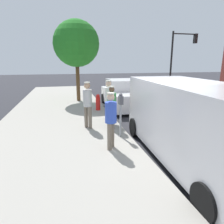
{
  "coord_description": "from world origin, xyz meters",
  "views": [
    {
      "loc": [
        3.16,
        5.49,
        2.69
      ],
      "look_at": [
        1.65,
        -0.79,
        1.05
      ],
      "focal_mm": 31.92,
      "sensor_mm": 36.0,
      "label": 1
    }
  ],
  "objects_px": {
    "parked_van": "(192,120)",
    "traffic_light_corner": "(180,52)",
    "pedestrian_in_gray": "(88,102)",
    "pedestrian_in_green": "(112,105)",
    "fire_hydrant": "(98,102)",
    "pedestrian_in_white": "(109,99)",
    "pedestrian_in_blue": "(111,117)",
    "parking_meter_near": "(121,108)",
    "parked_sedan_behind": "(122,95)",
    "street_tree": "(76,44)"
  },
  "relations": [
    {
      "from": "parking_meter_near",
      "to": "fire_hydrant",
      "type": "bearing_deg",
      "value": -88.59
    },
    {
      "from": "pedestrian_in_blue",
      "to": "street_tree",
      "type": "xyz_separation_m",
      "value": [
        0.38,
        -7.85,
        2.65
      ]
    },
    {
      "from": "pedestrian_in_gray",
      "to": "pedestrian_in_green",
      "type": "xyz_separation_m",
      "value": [
        -0.9,
        0.24,
        -0.1
      ]
    },
    {
      "from": "pedestrian_in_white",
      "to": "pedestrian_in_blue",
      "type": "relative_size",
      "value": 1.06
    },
    {
      "from": "pedestrian_in_blue",
      "to": "parked_sedan_behind",
      "type": "distance_m",
      "value": 6.21
    },
    {
      "from": "parking_meter_near",
      "to": "pedestrian_in_green",
      "type": "distance_m",
      "value": 1.0
    },
    {
      "from": "pedestrian_in_gray",
      "to": "pedestrian_in_blue",
      "type": "bearing_deg",
      "value": 101.64
    },
    {
      "from": "parked_van",
      "to": "parked_sedan_behind",
      "type": "bearing_deg",
      "value": -90.27
    },
    {
      "from": "pedestrian_in_white",
      "to": "parked_sedan_behind",
      "type": "relative_size",
      "value": 0.4
    },
    {
      "from": "street_tree",
      "to": "fire_hydrant",
      "type": "relative_size",
      "value": 5.89
    },
    {
      "from": "pedestrian_in_white",
      "to": "pedestrian_in_gray",
      "type": "height_order",
      "value": "pedestrian_in_gray"
    },
    {
      "from": "fire_hydrant",
      "to": "parked_sedan_behind",
      "type": "bearing_deg",
      "value": -150.29
    },
    {
      "from": "pedestrian_in_white",
      "to": "pedestrian_in_green",
      "type": "distance_m",
      "value": 0.78
    },
    {
      "from": "pedestrian_in_white",
      "to": "parked_van",
      "type": "bearing_deg",
      "value": 113.18
    },
    {
      "from": "traffic_light_corner",
      "to": "fire_hydrant",
      "type": "height_order",
      "value": "traffic_light_corner"
    },
    {
      "from": "pedestrian_in_blue",
      "to": "fire_hydrant",
      "type": "distance_m",
      "value": 4.96
    },
    {
      "from": "parked_van",
      "to": "traffic_light_corner",
      "type": "distance_m",
      "value": 13.88
    },
    {
      "from": "pedestrian_in_green",
      "to": "fire_hydrant",
      "type": "xyz_separation_m",
      "value": [
        0.03,
        -3.06,
        -0.52
      ]
    },
    {
      "from": "parked_van",
      "to": "fire_hydrant",
      "type": "xyz_separation_m",
      "value": [
        1.6,
        -5.85,
        -0.59
      ]
    },
    {
      "from": "pedestrian_in_gray",
      "to": "fire_hydrant",
      "type": "xyz_separation_m",
      "value": [
        -0.87,
        -2.83,
        -0.62
      ]
    },
    {
      "from": "pedestrian_in_white",
      "to": "street_tree",
      "type": "bearing_deg",
      "value": -80.28
    },
    {
      "from": "pedestrian_in_blue",
      "to": "fire_hydrant",
      "type": "xyz_separation_m",
      "value": [
        -0.44,
        -4.91,
        -0.55
      ]
    },
    {
      "from": "pedestrian_in_gray",
      "to": "traffic_light_corner",
      "type": "xyz_separation_m",
      "value": [
        -9.28,
        -8.84,
        2.33
      ]
    },
    {
      "from": "parked_sedan_behind",
      "to": "fire_hydrant",
      "type": "height_order",
      "value": "parked_sedan_behind"
    },
    {
      "from": "pedestrian_in_green",
      "to": "parked_sedan_behind",
      "type": "bearing_deg",
      "value": -111.89
    },
    {
      "from": "parked_van",
      "to": "pedestrian_in_blue",
      "type": "bearing_deg",
      "value": -24.65
    },
    {
      "from": "parked_sedan_behind",
      "to": "street_tree",
      "type": "bearing_deg",
      "value": -39.26
    },
    {
      "from": "fire_hydrant",
      "to": "traffic_light_corner",
      "type": "bearing_deg",
      "value": -144.45
    },
    {
      "from": "pedestrian_in_white",
      "to": "parked_van",
      "type": "distance_m",
      "value": 3.87
    },
    {
      "from": "parked_van",
      "to": "traffic_light_corner",
      "type": "height_order",
      "value": "traffic_light_corner"
    },
    {
      "from": "fire_hydrant",
      "to": "pedestrian_in_gray",
      "type": "bearing_deg",
      "value": 72.89
    },
    {
      "from": "traffic_light_corner",
      "to": "fire_hydrant",
      "type": "distance_m",
      "value": 10.75
    },
    {
      "from": "parked_van",
      "to": "traffic_light_corner",
      "type": "xyz_separation_m",
      "value": [
        -6.81,
        -11.86,
        2.36
      ]
    },
    {
      "from": "fire_hydrant",
      "to": "parking_meter_near",
      "type": "bearing_deg",
      "value": 91.41
    },
    {
      "from": "pedestrian_in_blue",
      "to": "parking_meter_near",
      "type": "bearing_deg",
      "value": -122.2
    },
    {
      "from": "pedestrian_in_gray",
      "to": "fire_hydrant",
      "type": "height_order",
      "value": "pedestrian_in_gray"
    },
    {
      "from": "pedestrian_in_white",
      "to": "pedestrian_in_gray",
      "type": "relative_size",
      "value": 0.99
    },
    {
      "from": "street_tree",
      "to": "fire_hydrant",
      "type": "distance_m",
      "value": 4.42
    },
    {
      "from": "pedestrian_in_green",
      "to": "street_tree",
      "type": "relative_size",
      "value": 0.32
    },
    {
      "from": "pedestrian_in_gray",
      "to": "parking_meter_near",
      "type": "bearing_deg",
      "value": 128.42
    },
    {
      "from": "pedestrian_in_green",
      "to": "traffic_light_corner",
      "type": "xyz_separation_m",
      "value": [
        -8.39,
        -9.08,
        2.43
      ]
    },
    {
      "from": "pedestrian_in_gray",
      "to": "pedestrian_in_blue",
      "type": "distance_m",
      "value": 2.13
    },
    {
      "from": "parking_meter_near",
      "to": "parked_van",
      "type": "bearing_deg",
      "value": 129.85
    },
    {
      "from": "parked_sedan_behind",
      "to": "traffic_light_corner",
      "type": "xyz_separation_m",
      "value": [
        -6.78,
        -5.08,
        2.77
      ]
    },
    {
      "from": "pedestrian_in_green",
      "to": "pedestrian_in_white",
      "type": "bearing_deg",
      "value": -93.69
    },
    {
      "from": "parking_meter_near",
      "to": "pedestrian_in_white",
      "type": "relative_size",
      "value": 0.85
    },
    {
      "from": "fire_hydrant",
      "to": "pedestrian_in_green",
      "type": "bearing_deg",
      "value": 90.49
    },
    {
      "from": "parked_van",
      "to": "traffic_light_corner",
      "type": "bearing_deg",
      "value": -119.87
    },
    {
      "from": "pedestrian_in_gray",
      "to": "pedestrian_in_blue",
      "type": "xyz_separation_m",
      "value": [
        -0.43,
        2.08,
        -0.07
      ]
    },
    {
      "from": "pedestrian_in_green",
      "to": "parked_van",
      "type": "relative_size",
      "value": 0.31
    }
  ]
}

